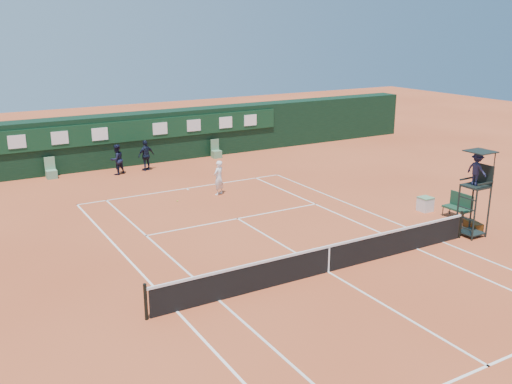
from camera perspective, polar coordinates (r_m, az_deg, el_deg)
ground at (r=19.54m, az=7.22°, el=-7.95°), size 90.00×90.00×0.00m
court_lines at (r=19.54m, az=7.22°, el=-7.93°), size 11.05×23.85×0.01m
tennis_net at (r=19.34m, az=7.28°, el=-6.57°), size 12.90×0.10×1.10m
back_wall at (r=35.17m, az=-11.56°, el=5.35°), size 40.00×1.65×3.00m
linesman_chair_left at (r=32.90m, az=-19.80°, el=1.84°), size 0.55×0.50×1.15m
linesman_chair_right at (r=35.95m, az=-4.00°, el=3.94°), size 0.55×0.50×1.15m
umpire_chair at (r=23.43m, az=21.21°, el=1.54°), size 0.96×0.95×3.42m
player_bench at (r=25.94m, az=19.64°, el=-1.22°), size 0.55×1.20×1.10m
tennis_bag at (r=24.89m, az=20.91°, el=-3.15°), size 0.56×0.91×0.32m
cooler at (r=26.56m, az=16.57°, el=-1.16°), size 0.57×0.57×0.65m
tennis_ball at (r=27.15m, az=-7.88°, el=-0.89°), size 0.06×0.06×0.06m
player at (r=27.87m, az=-3.76°, el=1.43°), size 0.74×0.64×1.70m
ball_kid_left at (r=32.58m, az=-13.74°, el=3.17°), size 1.00×0.90×1.70m
ball_kid_right at (r=33.16m, az=-10.94°, el=3.62°), size 1.10×0.68×1.75m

